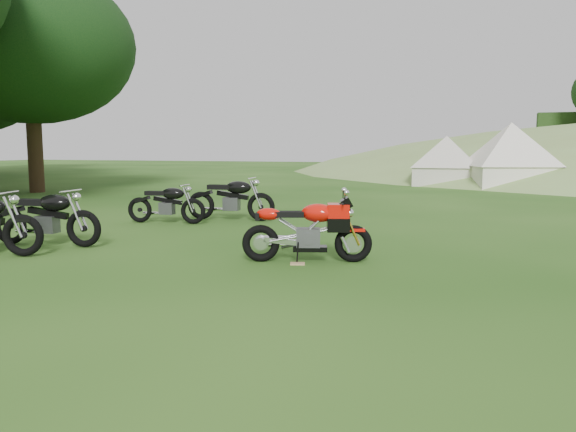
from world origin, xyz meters
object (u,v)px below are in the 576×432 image
(tent_left, at_px, (446,159))
(tent_mid, at_px, (510,156))
(plywood_board, at_px, (298,264))
(vintage_moto_c, at_px, (166,203))
(vintage_moto_b, at_px, (46,216))
(vintage_moto_d, at_px, (231,197))
(sport_motorcycle, at_px, (307,225))

(tent_left, height_order, tent_mid, tent_mid)
(plywood_board, xyz_separation_m, vintage_moto_c, (-4.21, 3.31, 0.47))
(vintage_moto_b, relative_size, vintage_moto_c, 1.11)
(plywood_board, distance_m, vintage_moto_d, 5.27)
(vintage_moto_b, distance_m, vintage_moto_c, 3.29)
(plywood_board, distance_m, vintage_moto_c, 5.38)
(plywood_board, height_order, vintage_moto_d, vintage_moto_d)
(sport_motorcycle, bearing_deg, vintage_moto_b, 164.56)
(plywood_board, bearing_deg, tent_mid, 78.56)
(sport_motorcycle, xyz_separation_m, vintage_moto_d, (-3.13, 4.05, -0.01))
(plywood_board, relative_size, vintage_moto_b, 0.11)
(vintage_moto_b, distance_m, tent_left, 19.73)
(vintage_moto_b, relative_size, tent_mid, 0.64)
(sport_motorcycle, distance_m, plywood_board, 0.59)
(sport_motorcycle, xyz_separation_m, plywood_board, (-0.08, -0.22, -0.55))
(plywood_board, bearing_deg, tent_left, 87.07)
(sport_motorcycle, distance_m, tent_left, 18.78)
(vintage_moto_c, xyz_separation_m, vintage_moto_d, (1.16, 0.96, 0.07))
(vintage_moto_c, height_order, tent_left, tent_left)
(vintage_moto_c, bearing_deg, tent_left, 64.79)
(vintage_moto_d, bearing_deg, vintage_moto_b, -116.28)
(plywood_board, xyz_separation_m, tent_mid, (3.64, 17.98, 1.35))
(plywood_board, bearing_deg, vintage_moto_c, 141.78)
(plywood_board, height_order, vintage_moto_b, vintage_moto_b)
(vintage_moto_c, height_order, vintage_moto_d, vintage_moto_d)
(tent_mid, bearing_deg, plywood_board, -117.47)
(plywood_board, relative_size, tent_mid, 0.07)
(vintage_moto_c, relative_size, vintage_moto_d, 0.87)
(vintage_moto_c, distance_m, vintage_moto_d, 1.50)
(sport_motorcycle, height_order, vintage_moto_d, sport_motorcycle)
(vintage_moto_c, xyz_separation_m, tent_mid, (7.85, 14.66, 0.88))
(tent_mid, bearing_deg, vintage_moto_c, -134.18)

